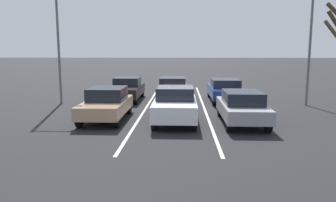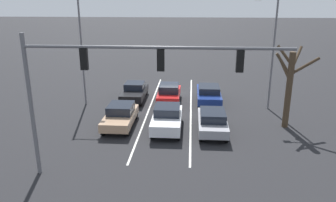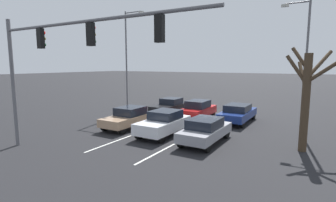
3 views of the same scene
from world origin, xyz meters
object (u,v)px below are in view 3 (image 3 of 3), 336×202
traffic_signal_gantry (58,52)px  street_lamp_right_shoulder (128,56)px  car_white_midlane_front (164,123)px  car_red_midlane_second (198,109)px  car_gray_leftlane_front (205,130)px  bare_tree_near (306,94)px  car_black_rightlane_second (170,106)px  car_tan_rightlane_front (129,117)px  car_navy_leftlane_second (238,113)px  street_lamp_left_shoulder (303,59)px

traffic_signal_gantry → street_lamp_right_shoulder: bearing=-66.3°
car_white_midlane_front → car_red_midlane_second: car_white_midlane_front is taller
car_gray_leftlane_front → car_white_midlane_front: car_white_midlane_front is taller
traffic_signal_gantry → bare_tree_near: size_ratio=2.19×
car_black_rightlane_second → bare_tree_near: bare_tree_near is taller
car_gray_leftlane_front → car_black_rightlane_second: size_ratio=0.96×
car_tan_rightlane_front → street_lamp_right_shoulder: 7.29m
car_navy_leftlane_second → bare_tree_near: bearing=134.4°
car_tan_rightlane_front → bare_tree_near: bare_tree_near is taller
street_lamp_right_shoulder → bare_tree_near: street_lamp_right_shoulder is taller
car_red_midlane_second → car_white_midlane_front: bearing=92.7°
car_gray_leftlane_front → car_white_midlane_front: size_ratio=1.01×
traffic_signal_gantry → car_white_midlane_front: bearing=-108.7°
car_black_rightlane_second → car_red_midlane_second: car_red_midlane_second is taller
car_navy_leftlane_second → traffic_signal_gantry: bearing=67.5°
car_tan_rightlane_front → street_lamp_left_shoulder: street_lamp_left_shoulder is taller
street_lamp_left_shoulder → car_tan_rightlane_front: bearing=22.6°
car_navy_leftlane_second → car_red_midlane_second: (3.27, 0.27, 0.03)m
car_white_midlane_front → street_lamp_right_shoulder: 9.47m
car_navy_leftlane_second → car_red_midlane_second: 3.28m
street_lamp_right_shoulder → traffic_signal_gantry: bearing=113.7°
car_black_rightlane_second → car_red_midlane_second: 3.01m
car_navy_leftlane_second → car_white_midlane_front: bearing=64.0°
car_red_midlane_second → car_navy_leftlane_second: bearing=-175.3°
car_gray_leftlane_front → car_black_rightlane_second: car_black_rightlane_second is taller
car_gray_leftlane_front → traffic_signal_gantry: traffic_signal_gantry is taller
car_navy_leftlane_second → street_lamp_right_shoulder: street_lamp_right_shoulder is taller
traffic_signal_gantry → car_red_midlane_second: bearing=-98.4°
car_white_midlane_front → car_tan_rightlane_front: car_white_midlane_front is taller
car_white_midlane_front → street_lamp_left_shoulder: size_ratio=0.50×
traffic_signal_gantry → street_lamp_right_shoulder: 11.87m
street_lamp_right_shoulder → street_lamp_left_shoulder: 14.22m
street_lamp_left_shoulder → car_gray_leftlane_front: bearing=48.2°
car_white_midlane_front → car_red_midlane_second: bearing=-87.3°
car_tan_rightlane_front → bare_tree_near: size_ratio=0.78×
car_tan_rightlane_front → street_lamp_right_shoulder: bearing=-51.0°
bare_tree_near → car_black_rightlane_second: bearing=-25.2°
car_black_rightlane_second → traffic_signal_gantry: 13.18m
street_lamp_right_shoulder → street_lamp_left_shoulder: size_ratio=1.08×
car_white_midlane_front → street_lamp_right_shoulder: bearing=-35.5°
car_red_midlane_second → bare_tree_near: bearing=149.9°
car_navy_leftlane_second → traffic_signal_gantry: 13.84m
car_red_midlane_second → street_lamp_left_shoulder: bearing=172.0°
car_gray_leftlane_front → bare_tree_near: size_ratio=0.78×
car_gray_leftlane_front → car_tan_rightlane_front: size_ratio=1.01×
car_tan_rightlane_front → car_gray_leftlane_front: bearing=174.5°
car_white_midlane_front → bare_tree_near: bearing=-171.8°
car_black_rightlane_second → car_gray_leftlane_front: bearing=133.2°
car_tan_rightlane_front → car_red_midlane_second: size_ratio=1.03×
bare_tree_near → street_lamp_left_shoulder: bearing=-82.4°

